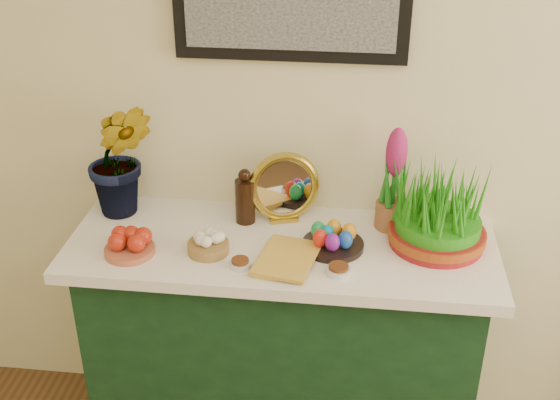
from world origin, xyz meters
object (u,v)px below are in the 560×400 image
object	(u,v)px
hyacinth_green	(118,140)
book	(260,253)
sideboard	(282,351)
wheatgrass_sabzeh	(439,214)
mirror	(284,188)

from	to	relation	value
hyacinth_green	book	world-z (taller)	hyacinth_green
sideboard	book	bearing A→B (deg)	-117.24
book	wheatgrass_sabzeh	size ratio (longest dim) A/B	0.73
sideboard	mirror	distance (m)	0.60
hyacinth_green	sideboard	bearing A→B (deg)	-20.61
wheatgrass_sabzeh	book	bearing A→B (deg)	-164.87
book	wheatgrass_sabzeh	bearing A→B (deg)	26.39
hyacinth_green	book	xyz separation A→B (m)	(0.51, -0.23, -0.26)
mirror	book	size ratio (longest dim) A/B	1.08
hyacinth_green	mirror	xyz separation A→B (m)	(0.56, 0.02, -0.16)
mirror	book	bearing A→B (deg)	-99.99
mirror	wheatgrass_sabzeh	distance (m)	0.52
hyacinth_green	wheatgrass_sabzeh	world-z (taller)	hyacinth_green
wheatgrass_sabzeh	hyacinth_green	bearing A→B (deg)	175.45
sideboard	book	size ratio (longest dim) A/B	5.62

